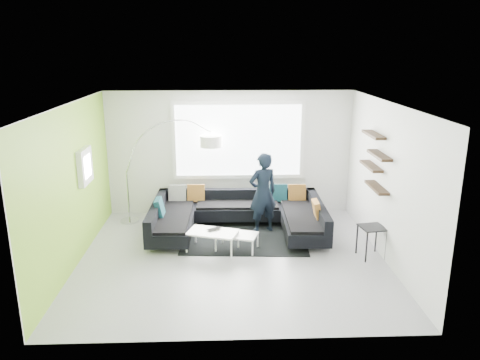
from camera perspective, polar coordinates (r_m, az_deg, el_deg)
name	(u,v)px	position (r m, az deg, el deg)	size (l,w,h in m)	color
ground	(232,258)	(8.67, -0.96, -9.43)	(5.50, 5.50, 0.00)	gray
room_shell	(234,159)	(8.27, -0.78, 2.61)	(5.54, 5.04, 2.82)	silver
sectional_sofa	(238,218)	(9.65, -0.28, -4.60)	(3.55, 2.24, 0.75)	black
rug	(245,237)	(9.51, 0.56, -7.01)	(2.44, 1.78, 0.01)	black
coffee_table	(225,241)	(8.89, -1.87, -7.41)	(1.18, 0.69, 0.39)	white
arc_lamp	(127,173)	(10.31, -13.67, 0.89)	(2.07, 0.54, 2.24)	white
side_table	(371,242)	(8.91, 15.72, -7.27)	(0.43, 0.43, 0.59)	black
person	(263,193)	(9.56, 2.80, -1.59)	(0.71, 0.59, 1.68)	black
laptop	(215,230)	(8.86, -3.01, -6.08)	(0.34, 0.31, 0.02)	black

